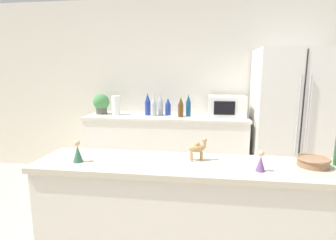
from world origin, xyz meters
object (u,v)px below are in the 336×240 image
(refrigerator, at_px, (291,121))
(microwave, at_px, (227,106))
(back_bottle_6, at_px, (160,105))
(wise_man_figurine_crimson, at_px, (78,153))
(potted_plant, at_px, (101,103))
(back_bottle_2, at_px, (148,105))
(camel_figurine, at_px, (197,147))
(wise_man_figurine_blue, at_px, (261,162))
(fruit_bowl, at_px, (313,161))
(back_bottle_3, at_px, (180,108))
(back_bottle_4, at_px, (154,106))
(back_bottle_1, at_px, (188,105))
(back_bottle_5, at_px, (168,107))
(back_bottle_0, at_px, (181,107))
(paper_towel_roll, at_px, (116,105))

(refrigerator, height_order, microwave, refrigerator)
(back_bottle_6, height_order, wise_man_figurine_crimson, back_bottle_6)
(potted_plant, relative_size, back_bottle_2, 0.93)
(refrigerator, xyz_separation_m, camel_figurine, (-1.15, -1.83, 0.13))
(wise_man_figurine_blue, bearing_deg, fruit_bowl, 20.65)
(potted_plant, xyz_separation_m, camel_figurine, (1.42, -1.94, -0.05))
(back_bottle_3, relative_size, back_bottle_4, 0.83)
(wise_man_figurine_crimson, bearing_deg, camel_figurine, 10.03)
(back_bottle_1, xyz_separation_m, back_bottle_3, (-0.11, -0.02, -0.03))
(back_bottle_5, bearing_deg, back_bottle_2, -170.64)
(refrigerator, relative_size, fruit_bowl, 9.43)
(camel_figurine, bearing_deg, fruit_bowl, -1.51)
(back_bottle_4, xyz_separation_m, camel_figurine, (0.64, -1.86, -0.03))
(back_bottle_0, distance_m, fruit_bowl, 2.07)
(potted_plant, relative_size, back_bottle_0, 1.04)
(back_bottle_6, bearing_deg, refrigerator, -3.86)
(back_bottle_5, bearing_deg, refrigerator, -4.68)
(paper_towel_roll, bearing_deg, back_bottle_1, 2.47)
(back_bottle_0, bearing_deg, wise_man_figurine_crimson, -103.95)
(camel_figurine, distance_m, wise_man_figurine_crimson, 0.76)
(back_bottle_5, bearing_deg, microwave, -2.92)
(fruit_bowl, bearing_deg, back_bottle_1, 114.05)
(back_bottle_1, bearing_deg, back_bottle_3, -169.59)
(paper_towel_roll, height_order, camel_figurine, paper_towel_roll)
(back_bottle_0, xyz_separation_m, fruit_bowl, (0.96, -1.83, -0.08))
(back_bottle_1, bearing_deg, paper_towel_roll, -177.53)
(wise_man_figurine_blue, bearing_deg, back_bottle_5, 111.32)
(refrigerator, distance_m, back_bottle_0, 1.42)
(refrigerator, bearing_deg, wise_man_figurine_crimson, -134.03)
(microwave, relative_size, wise_man_figurine_blue, 3.87)
(back_bottle_2, relative_size, fruit_bowl, 1.62)
(back_bottle_5, relative_size, wise_man_figurine_blue, 1.97)
(refrigerator, distance_m, back_bottle_4, 1.79)
(back_bottle_6, height_order, wise_man_figurine_blue, back_bottle_6)
(back_bottle_2, bearing_deg, back_bottle_5, 9.36)
(potted_plant, xyz_separation_m, microwave, (1.76, -0.02, -0.01))
(refrigerator, bearing_deg, fruit_bowl, -103.71)
(back_bottle_5, relative_size, camel_figurine, 1.64)
(back_bottle_4, relative_size, back_bottle_5, 1.19)
(microwave, xyz_separation_m, back_bottle_1, (-0.51, 0.00, 0.00))
(back_bottle_0, height_order, back_bottle_5, back_bottle_0)
(back_bottle_1, bearing_deg, wise_man_figurine_blue, -75.48)
(potted_plant, distance_m, microwave, 1.76)
(back_bottle_0, distance_m, back_bottle_5, 0.24)
(paper_towel_roll, distance_m, back_bottle_0, 0.92)
(paper_towel_roll, height_order, back_bottle_2, back_bottle_2)
(paper_towel_roll, distance_m, fruit_bowl, 2.67)
(paper_towel_roll, bearing_deg, potted_plant, 166.96)
(back_bottle_6, relative_size, fruit_bowl, 1.58)
(back_bottle_5, xyz_separation_m, wise_man_figurine_crimson, (-0.29, -2.09, -0.04))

